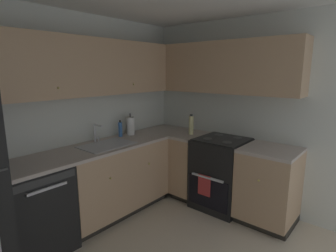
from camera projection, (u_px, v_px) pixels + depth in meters
wall_back at (65, 120)px, 3.09m from camera, size 3.52×0.05×2.42m
wall_right at (274, 117)px, 3.26m from camera, size 0.05×3.61×2.42m
dishwasher at (35, 210)px, 2.62m from camera, size 0.60×0.63×0.87m
lower_cabinets_back at (115, 179)px, 3.36m from camera, size 1.36×0.62×0.87m
countertop_back at (113, 144)px, 3.27m from camera, size 2.57×0.60×0.03m
lower_cabinets_right at (238, 179)px, 3.35m from camera, size 0.62×1.56×0.87m
countertop_right at (240, 144)px, 3.26m from camera, size 0.60×1.56×0.03m
oven_range at (221, 173)px, 3.51m from camera, size 0.68×0.62×1.05m
upper_cabinets_back at (91, 67)px, 3.05m from camera, size 2.25×0.34×0.64m
upper_cabinets_right at (217, 68)px, 3.45m from camera, size 0.32×2.11×0.64m
sink at (107, 148)px, 3.17m from camera, size 0.61×0.40×0.10m
faucet at (96, 131)px, 3.27m from camera, size 0.07×0.16×0.23m
soap_bottle at (120, 129)px, 3.56m from camera, size 0.05×0.05×0.22m
paper_towel_roll at (130, 126)px, 3.66m from camera, size 0.11×0.11×0.30m
oil_bottle at (191, 125)px, 3.69m from camera, size 0.07×0.07×0.28m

